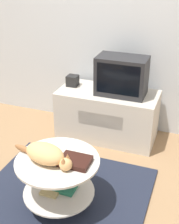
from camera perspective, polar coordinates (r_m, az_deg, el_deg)
name	(u,v)px	position (r m, az deg, el deg)	size (l,w,h in m)	color
ground_plane	(62,200)	(2.77, -5.13, -15.75)	(12.00, 12.00, 0.00)	#93704C
wall_back	(116,14)	(3.47, 4.79, 17.41)	(8.00, 0.05, 2.60)	silver
rug	(62,199)	(2.76, -5.14, -15.60)	(1.41, 1.36, 0.02)	#1E2333
tv_stand	(107,115)	(3.48, 3.28, -0.46)	(1.08, 0.51, 0.55)	beige
tv	(122,76)	(3.25, 5.90, 6.59)	(0.51, 0.30, 0.41)	#232326
speaker	(73,81)	(3.51, -3.11, 5.74)	(0.12, 0.12, 0.12)	black
coffee_table	(58,176)	(2.51, -5.73, -11.63)	(0.65, 0.65, 0.45)	#B2B2B7
dvd_box	(75,161)	(2.36, -2.63, -8.95)	(0.23, 0.18, 0.04)	black
cat	(46,154)	(2.36, -7.95, -7.64)	(0.55, 0.26, 0.15)	tan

